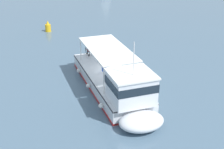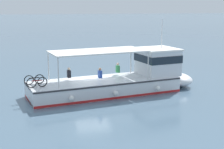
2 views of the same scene
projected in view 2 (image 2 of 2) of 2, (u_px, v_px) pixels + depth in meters
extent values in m
plane|color=slate|center=(93.00, 93.00, 24.57)|extent=(400.00, 400.00, 0.00)
cube|color=silver|center=(104.00, 87.00, 24.16)|extent=(5.29, 11.22, 1.10)
ellipsoid|color=silver|center=(177.00, 79.00, 26.59)|extent=(3.32, 2.74, 1.01)
cube|color=red|center=(104.00, 93.00, 24.25)|extent=(5.33, 11.23, 0.16)
cube|color=#2D2D33|center=(104.00, 80.00, 24.06)|extent=(5.35, 11.23, 0.10)
cube|color=silver|center=(158.00, 62.00, 25.58)|extent=(3.18, 3.09, 1.90)
cube|color=#19232D|center=(158.00, 58.00, 25.51)|extent=(3.26, 3.14, 0.56)
cube|color=white|center=(158.00, 49.00, 25.37)|extent=(3.37, 3.28, 0.12)
cube|color=white|center=(98.00, 51.00, 23.45)|extent=(4.22, 7.15, 0.10)
cylinder|color=silver|center=(131.00, 60.00, 26.16)|extent=(0.08, 0.08, 2.00)
cylinder|color=silver|center=(148.00, 66.00, 23.72)|extent=(0.08, 0.08, 2.00)
cylinder|color=silver|center=(48.00, 66.00, 23.61)|extent=(0.08, 0.08, 2.00)
cylinder|color=silver|center=(58.00, 73.00, 21.17)|extent=(0.08, 0.08, 2.00)
cylinder|color=silver|center=(162.00, 33.00, 25.25)|extent=(0.06, 0.06, 2.20)
sphere|color=white|center=(158.00, 88.00, 23.91)|extent=(0.36, 0.36, 0.36)
sphere|color=white|center=(116.00, 93.00, 22.62)|extent=(0.36, 0.36, 0.36)
sphere|color=white|center=(72.00, 98.00, 21.40)|extent=(0.36, 0.36, 0.36)
torus|color=black|center=(39.00, 79.00, 22.60)|extent=(0.19, 0.66, 0.66)
torus|color=black|center=(29.00, 80.00, 22.32)|extent=(0.19, 0.66, 0.66)
cylinder|color=#232328|center=(34.00, 78.00, 22.43)|extent=(0.20, 0.70, 0.06)
torus|color=black|center=(42.00, 82.00, 21.79)|extent=(0.19, 0.66, 0.66)
torus|color=black|center=(31.00, 83.00, 21.51)|extent=(0.19, 0.66, 0.66)
cylinder|color=maroon|center=(37.00, 81.00, 21.63)|extent=(0.20, 0.70, 0.06)
cube|color=black|center=(69.00, 74.00, 23.61)|extent=(0.36, 0.28, 0.52)
sphere|color=beige|center=(69.00, 69.00, 23.54)|extent=(0.20, 0.20, 0.20)
cube|color=#2D4CA5|center=(100.00, 74.00, 23.51)|extent=(0.36, 0.28, 0.52)
sphere|color=#9E7051|center=(100.00, 69.00, 23.43)|extent=(0.20, 0.20, 0.20)
cube|color=#338C4C|center=(118.00, 69.00, 25.45)|extent=(0.36, 0.28, 0.52)
sphere|color=beige|center=(118.00, 64.00, 25.37)|extent=(0.20, 0.20, 0.20)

